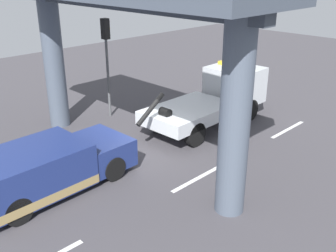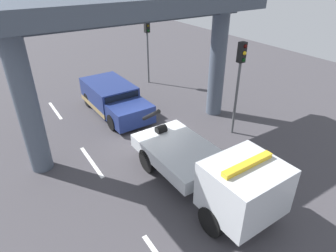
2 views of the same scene
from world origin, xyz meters
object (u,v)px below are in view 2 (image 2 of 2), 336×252
object	(u,v)px
tow_truck_white	(213,171)
traffic_light_far	(240,70)
towed_van_green	(114,99)
traffic_light_near	(147,37)

from	to	relation	value
tow_truck_white	traffic_light_far	distance (m)	5.42
towed_van_green	traffic_light_near	world-z (taller)	traffic_light_near
tow_truck_white	towed_van_green	xyz separation A→B (m)	(-8.51, -0.02, -0.42)
tow_truck_white	traffic_light_far	xyz separation A→B (m)	(-3.00, 4.00, 2.11)
towed_van_green	traffic_light_near	xyz separation A→B (m)	(-2.99, 4.01, 2.43)
towed_van_green	tow_truck_white	bearing A→B (deg)	0.12
tow_truck_white	traffic_light_near	world-z (taller)	traffic_light_near
traffic_light_near	traffic_light_far	world-z (taller)	traffic_light_far
traffic_light_near	tow_truck_white	bearing A→B (deg)	-19.16
towed_van_green	traffic_light_near	distance (m)	5.56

